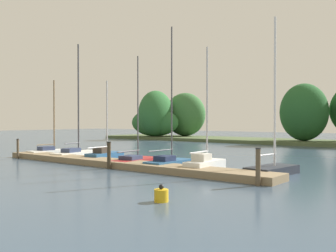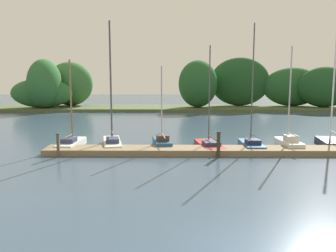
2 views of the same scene
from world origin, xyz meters
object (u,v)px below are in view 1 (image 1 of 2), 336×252
object	(u,v)px
sailboat_5	(206,163)
mooring_piling_2	(258,167)
sailboat_2	(106,155)
sailboat_6	(274,167)
sailboat_0	(52,151)
channel_buoy_0	(161,195)
sailboat_4	(170,162)
sailboat_1	(77,151)
sailboat_3	(136,160)
mooring_piling_0	(18,149)
mooring_piling_1	(109,155)

from	to	relation	value
sailboat_5	mooring_piling_2	xyz separation A→B (m)	(4.04, -2.33, 0.35)
sailboat_2	sailboat_6	world-z (taller)	sailboat_6
sailboat_0	channel_buoy_0	world-z (taller)	sailboat_0
mooring_piling_2	sailboat_4	bearing A→B (deg)	159.93
sailboat_4	mooring_piling_2	xyz separation A→B (m)	(6.41, -2.34, 0.41)
sailboat_0	sailboat_1	size ratio (longest dim) A/B	0.70
sailboat_3	sailboat_5	distance (m)	5.05
sailboat_6	mooring_piling_2	distance (m)	3.62
sailboat_0	sailboat_5	world-z (taller)	sailboat_5
channel_buoy_0	sailboat_5	bearing A→B (deg)	112.23
mooring_piling_2	sailboat_6	bearing A→B (deg)	103.36
sailboat_1	mooring_piling_2	xyz separation A→B (m)	(15.46, -3.00, 0.35)
sailboat_1	mooring_piling_2	world-z (taller)	sailboat_1
sailboat_3	mooring_piling_0	world-z (taller)	sailboat_3
sailboat_5	sailboat_6	size ratio (longest dim) A/B	0.84
sailboat_0	sailboat_4	world-z (taller)	sailboat_4
sailboat_1	sailboat_6	bearing A→B (deg)	-99.59
mooring_piling_0	channel_buoy_0	world-z (taller)	mooring_piling_0
sailboat_6	mooring_piling_2	size ratio (longest dim) A/B	5.02
sailboat_2	mooring_piling_1	xyz separation A→B (m)	(3.33, -2.78, 0.37)
sailboat_6	mooring_piling_0	distance (m)	17.60
sailboat_3	sailboat_6	xyz separation A→B (m)	(8.26, 1.06, 0.11)
sailboat_1	mooring_piling_0	world-z (taller)	sailboat_1
sailboat_2	mooring_piling_0	xyz separation A→B (m)	(-5.91, -2.82, 0.31)
sailboat_3	sailboat_6	distance (m)	8.33
sailboat_5	channel_buoy_0	bearing A→B (deg)	-161.04
mooring_piling_0	channel_buoy_0	xyz separation A→B (m)	(16.96, -4.79, -0.48)
mooring_piling_0	mooring_piling_2	bearing A→B (deg)	0.20
sailboat_0	sailboat_3	size ratio (longest dim) A/B	0.87
sailboat_0	mooring_piling_2	world-z (taller)	sailboat_0
sailboat_6	sailboat_0	bearing A→B (deg)	100.25
sailboat_1	sailboat_4	size ratio (longest dim) A/B	1.03
mooring_piling_1	sailboat_3	bearing A→B (deg)	96.15
sailboat_5	mooring_piling_0	world-z (taller)	sailboat_5
sailboat_6	sailboat_5	bearing A→B (deg)	117.80
sailboat_0	mooring_piling_2	distance (m)	18.29
sailboat_6	channel_buoy_0	xyz separation A→B (m)	(-0.27, -8.35, -0.16)
sailboat_1	sailboat_6	xyz separation A→B (m)	(14.63, 0.50, -0.05)
sailboat_5	mooring_piling_1	distance (m)	5.34
sailboat_4	mooring_piling_2	world-z (taller)	sailboat_4
sailboat_1	sailboat_4	distance (m)	9.07
sailboat_4	channel_buoy_0	xyz separation A→B (m)	(5.31, -7.20, -0.14)
mooring_piling_2	sailboat_2	bearing A→B (deg)	167.21
sailboat_1	sailboat_4	bearing A→B (deg)	-105.69
sailboat_0	sailboat_4	bearing A→B (deg)	-90.20
mooring_piling_1	mooring_piling_2	world-z (taller)	mooring_piling_2
sailboat_3	sailboat_6	bearing A→B (deg)	-90.49
sailboat_5	sailboat_4	bearing A→B (deg)	86.42
sailboat_3	sailboat_5	size ratio (longest dim) A/B	1.01
sailboat_4	mooring_piling_0	world-z (taller)	sailboat_4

